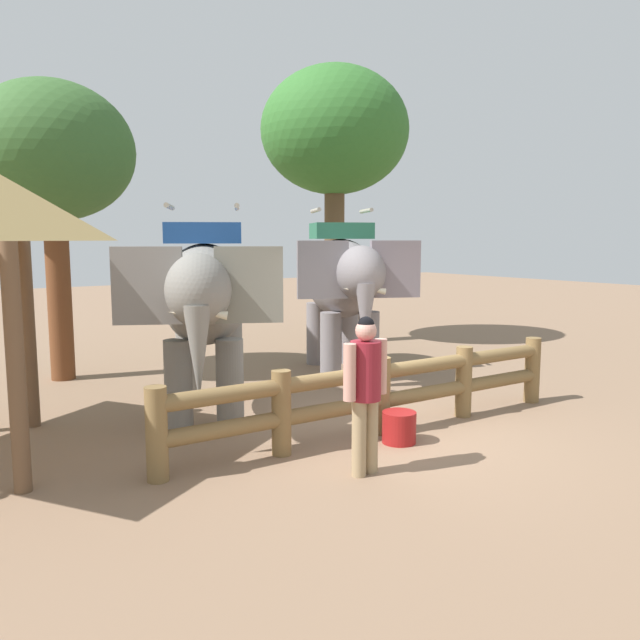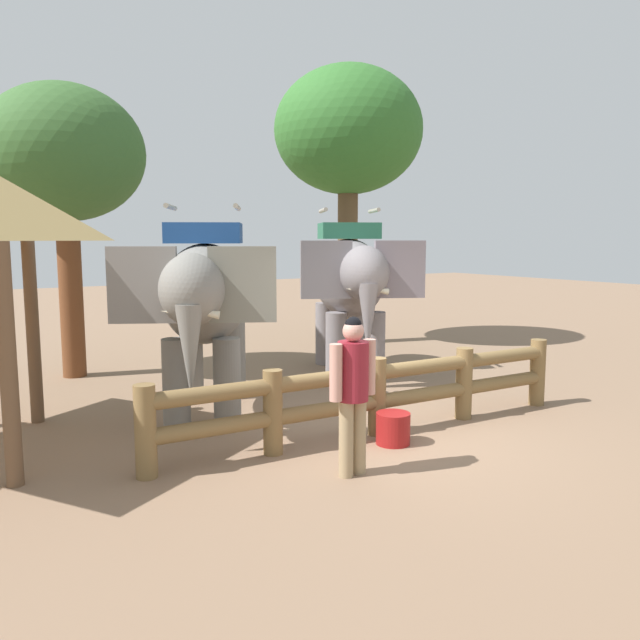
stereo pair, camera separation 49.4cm
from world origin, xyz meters
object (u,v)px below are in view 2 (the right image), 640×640
Objects in this scene: elephant_center at (350,282)px; tree_far_left at (348,134)px; tourist_woman_in_black at (353,384)px; feed_bucket at (393,428)px; tree_back_center at (64,157)px; log_fence at (377,391)px; elephant_near_left at (204,299)px.

tree_far_left is at bearing 56.55° from elephant_center.
tree_far_left is (5.01, 7.46, 4.13)m from tourist_woman_in_black.
tourist_woman_in_black reaches higher than feed_bucket.
tree_back_center is (-4.57, 2.67, 2.32)m from elephant_center.
elephant_center reaches higher than log_fence.
elephant_near_left is 7.81m from tree_far_left.
tourist_woman_in_black is at bearing -80.88° from elephant_near_left.
tree_back_center is at bearing 112.72° from feed_bucket.
elephant_center is at bearing 55.82° from tourist_woman_in_black.
elephant_center is at bearing 19.95° from elephant_near_left.
elephant_center is at bearing -30.29° from tree_back_center.
feed_bucket is (-0.06, -0.42, -0.40)m from log_fence.
tree_far_left is at bearing 58.79° from log_fence.
log_fence is at bearing -52.12° from elephant_near_left.
elephant_near_left is 0.97× the size of elephant_center.
feed_bucket is (2.68, -6.40, -3.92)m from tree_back_center.
elephant_near_left reaches higher than tourist_woman_in_black.
tourist_woman_in_black is at bearing -123.87° from tree_far_left.
log_fence is 1.76× the size of elephant_near_left.
feed_bucket is at bearing -58.08° from elephant_near_left.
elephant_center is 8.57× the size of feed_bucket.
log_fence is 3.60× the size of tourist_woman_in_black.
tree_back_center reaches higher than feed_bucket.
feed_bucket is (1.05, 0.60, -0.83)m from tourist_woman_in_black.
tree_far_left reaches higher than elephant_near_left.
tree_far_left is 6.73m from tree_back_center.
tree_far_left is at bearing 56.13° from tourist_woman_in_black.
tree_back_center is at bearing 149.71° from elephant_center.
tree_back_center is (-6.63, -0.45, -1.04)m from tree_far_left.
elephant_center is 5.30m from tourist_woman_in_black.
elephant_near_left is at bearing 127.88° from log_fence.
elephant_center is 0.56× the size of tree_far_left.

